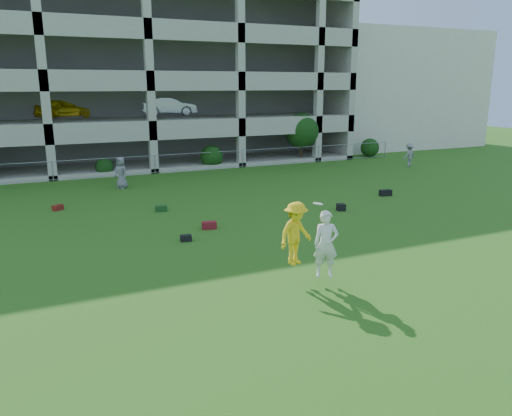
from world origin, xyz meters
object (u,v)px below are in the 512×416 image
parking_garage (124,77)px  stucco_building (370,90)px  bystander_c (121,173)px  frisbee_contest (304,236)px  bystander_f (409,155)px  crate_d (341,207)px

parking_garage → stucco_building: bearing=0.7°
bystander_c → parking_garage: 13.76m
bystander_c → stucco_building: bearing=83.8°
frisbee_contest → bystander_f: bearing=41.8°
bystander_c → bystander_f: bearing=55.7°
stucco_building → parking_garage: parking_garage is taller
stucco_building → crate_d: stucco_building is taller
stucco_building → parking_garage: (-23.01, -0.30, 1.01)m
crate_d → parking_garage: bearing=103.9°
parking_garage → bystander_c: bearing=-102.3°
bystander_c → crate_d: size_ratio=4.88×
stucco_building → bystander_c: 29.01m
bystander_f → frisbee_contest: (-16.94, -15.13, 0.59)m
stucco_building → bystander_f: (-6.41, -13.33, -4.21)m
bystander_c → crate_d: bearing=9.0°
bystander_f → frisbee_contest: bearing=31.2°
bystander_f → parking_garage: 21.74m
bystander_f → parking_garage: parking_garage is taller
crate_d → parking_garage: 22.98m
frisbee_contest → bystander_c: bearing=98.6°
bystander_c → frisbee_contest: bearing=-24.0°
stucco_building → parking_garage: size_ratio=0.53×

